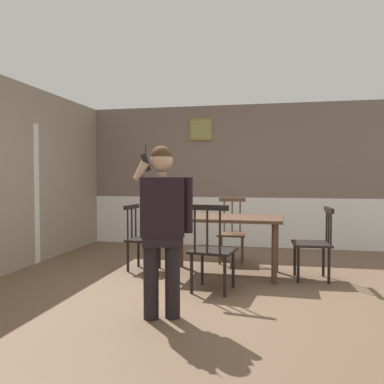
# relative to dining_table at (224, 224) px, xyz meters

# --- Properties ---
(ground_plane) EXTENTS (6.30, 6.30, 0.00)m
(ground_plane) POSITION_rel_dining_table_xyz_m (-0.18, -0.62, -0.67)
(ground_plane) COLOR brown
(room_back_partition) EXTENTS (5.45, 0.17, 2.64)m
(room_back_partition) POSITION_rel_dining_table_xyz_m (-0.18, 2.24, 0.60)
(room_back_partition) COLOR #756056
(room_back_partition) RESTS_ON ground_plane
(room_left_partition) EXTENTS (0.13, 5.73, 2.64)m
(room_left_partition) POSITION_rel_dining_table_xyz_m (-2.90, -0.62, 0.64)
(room_left_partition) COLOR gray
(room_left_partition) RESTS_ON ground_plane
(dining_table) EXTENTS (1.58, 0.89, 0.78)m
(dining_table) POSITION_rel_dining_table_xyz_m (0.00, 0.00, 0.00)
(dining_table) COLOR #4C3323
(dining_table) RESTS_ON ground_plane
(chair_near_window) EXTENTS (0.54, 0.54, 1.00)m
(chair_near_window) POSITION_rel_dining_table_xyz_m (-0.03, -0.81, -0.19)
(chair_near_window) COLOR black
(chair_near_window) RESTS_ON ground_plane
(chair_by_doorway) EXTENTS (0.46, 0.46, 0.91)m
(chair_by_doorway) POSITION_rel_dining_table_xyz_m (-1.16, 0.04, -0.23)
(chair_by_doorway) COLOR black
(chair_by_doorway) RESTS_ON ground_plane
(chair_at_table_head) EXTENTS (0.48, 0.48, 0.92)m
(chair_at_table_head) POSITION_rel_dining_table_xyz_m (1.16, -0.03, -0.21)
(chair_at_table_head) COLOR black
(chair_at_table_head) RESTS_ON ground_plane
(chair_opposite_corner) EXTENTS (0.44, 0.44, 0.98)m
(chair_opposite_corner) POSITION_rel_dining_table_xyz_m (0.02, 0.81, -0.21)
(chair_opposite_corner) COLOR #513823
(chair_opposite_corner) RESTS_ON ground_plane
(person_figure) EXTENTS (0.52, 0.34, 1.60)m
(person_figure) POSITION_rel_dining_table_xyz_m (-0.34, -1.75, 0.23)
(person_figure) COLOR black
(person_figure) RESTS_ON ground_plane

